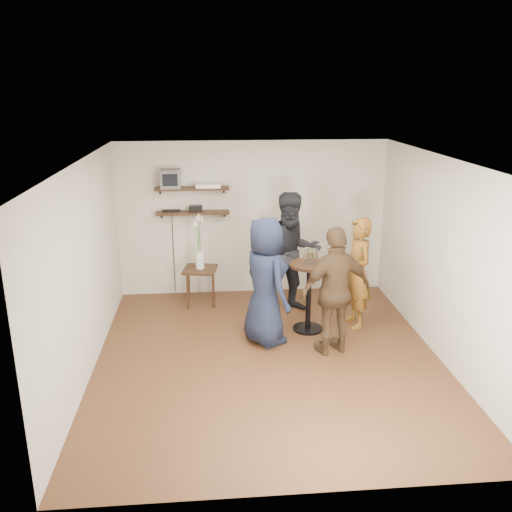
{
  "coord_description": "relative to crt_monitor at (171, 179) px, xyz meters",
  "views": [
    {
      "loc": [
        -0.73,
        -6.38,
        3.44
      ],
      "look_at": [
        -0.13,
        0.4,
        1.3
      ],
      "focal_mm": 38.0,
      "sensor_mm": 36.0,
      "label": 1
    }
  ],
  "objects": [
    {
      "name": "wine_glass_fr",
      "position": [
        2.07,
        -1.58,
        -0.84
      ],
      "size": [
        0.07,
        0.07,
        0.22
      ],
      "color": "silver",
      "rests_on": "drinks_table"
    },
    {
      "name": "person_navy",
      "position": [
        1.35,
        -1.86,
        -1.12
      ],
      "size": [
        0.89,
        1.03,
        1.79
      ],
      "primitive_type": "imported",
      "rotation": [
        0.0,
        0.0,
        2.02
      ],
      "color": "#161C31",
      "rests_on": "room"
    },
    {
      "name": "person_plaid",
      "position": [
        2.74,
        -1.44,
        -1.19
      ],
      "size": [
        0.48,
        0.65,
        1.66
      ],
      "primitive_type": "imported",
      "rotation": [
        0.0,
        0.0,
        -1.43
      ],
      "color": "red",
      "rests_on": "room"
    },
    {
      "name": "person_dark",
      "position": [
        1.87,
        -0.82,
        -1.06
      ],
      "size": [
        1.05,
        0.89,
        1.92
      ],
      "primitive_type": "imported",
      "rotation": [
        0.0,
        0.0,
        0.19
      ],
      "color": "black",
      "rests_on": "room"
    },
    {
      "name": "power_strip",
      "position": [
        -0.01,
        0.05,
        -0.54
      ],
      "size": [
        0.3,
        0.05,
        0.03
      ],
      "primitive_type": "cube",
      "color": "black",
      "rests_on": "shelf_lower"
    },
    {
      "name": "side_table",
      "position": [
        0.43,
        -0.39,
        -1.5
      ],
      "size": [
        0.59,
        0.59,
        0.61
      ],
      "rotation": [
        0.0,
        0.0,
        -0.16
      ],
      "color": "black",
      "rests_on": "room"
    },
    {
      "name": "shelf_upper",
      "position": [
        0.33,
        0.0,
        -0.17
      ],
      "size": [
        1.2,
        0.25,
        0.04
      ],
      "primitive_type": "cube",
      "color": "black",
      "rests_on": "room"
    },
    {
      "name": "person_brown",
      "position": [
        2.23,
        -2.24,
        -1.15
      ],
      "size": [
        1.1,
        0.71,
        1.74
      ],
      "primitive_type": "imported",
      "rotation": [
        0.0,
        0.0,
        3.44
      ],
      "color": "#46311E",
      "rests_on": "room"
    },
    {
      "name": "radio",
      "position": [
        0.39,
        0.0,
        -0.5
      ],
      "size": [
        0.22,
        0.1,
        0.1
      ],
      "primitive_type": "cube",
      "color": "black",
      "rests_on": "shelf_lower"
    },
    {
      "name": "shelf_lower",
      "position": [
        0.33,
        0.0,
        -0.57
      ],
      "size": [
        1.2,
        0.25,
        0.04
      ],
      "primitive_type": "cube",
      "color": "black",
      "rests_on": "room"
    },
    {
      "name": "crt_monitor",
      "position": [
        0.0,
        0.0,
        0.0
      ],
      "size": [
        0.32,
        0.3,
        0.3
      ],
      "primitive_type": "cube",
      "color": "#59595B",
      "rests_on": "shelf_upper"
    },
    {
      "name": "drinks_table",
      "position": [
        2.01,
        -1.54,
        -1.36
      ],
      "size": [
        0.56,
        0.56,
        1.03
      ],
      "color": "black",
      "rests_on": "room"
    },
    {
      "name": "wine_glass_fl",
      "position": [
        1.94,
        -1.58,
        -0.85
      ],
      "size": [
        0.07,
        0.07,
        0.2
      ],
      "color": "silver",
      "rests_on": "drinks_table"
    },
    {
      "name": "vase_lilies",
      "position": [
        0.43,
        -0.39,
        -1.1
      ],
      "size": [
        0.19,
        0.19,
        0.94
      ],
      "rotation": [
        0.0,
        0.0,
        -0.16
      ],
      "color": "silver",
      "rests_on": "side_table"
    },
    {
      "name": "room",
      "position": [
        1.33,
        -2.38,
        -0.72
      ],
      "size": [
        4.58,
        5.08,
        2.68
      ],
      "color": "#442416",
      "rests_on": "ground"
    },
    {
      "name": "dvd_deck",
      "position": [
        0.6,
        0.0,
        -0.12
      ],
      "size": [
        0.4,
        0.24,
        0.06
      ],
      "primitive_type": "cube",
      "color": "silver",
      "rests_on": "shelf_upper"
    },
    {
      "name": "wine_glass_br",
      "position": [
        2.03,
        -1.52,
        -0.84
      ],
      "size": [
        0.07,
        0.07,
        0.21
      ],
      "color": "silver",
      "rests_on": "drinks_table"
    },
    {
      "name": "wine_glass_bl",
      "position": [
        1.98,
        -1.49,
        -0.84
      ],
      "size": [
        0.07,
        0.07,
        0.22
      ],
      "color": "silver",
      "rests_on": "drinks_table"
    }
  ]
}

